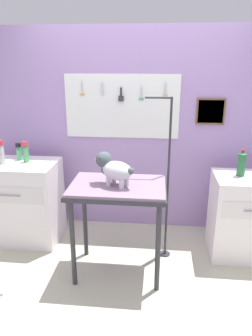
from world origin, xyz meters
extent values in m
cube|color=#BCBA9F|center=(0.00, 0.00, -0.02)|extent=(4.40, 4.00, 0.04)
cube|color=#A888C4|center=(0.00, 1.28, 1.15)|extent=(4.00, 0.06, 2.30)
cube|color=white|center=(-0.16, 1.24, 1.45)|extent=(1.27, 0.02, 0.70)
cylinder|color=gray|center=(-0.60, 1.23, 1.72)|extent=(0.01, 0.02, 0.01)
cube|color=silver|center=(-0.61, 1.22, 1.65)|extent=(0.01, 0.00, 0.11)
cube|color=silver|center=(-0.59, 1.22, 1.65)|extent=(0.01, 0.00, 0.11)
torus|color=gold|center=(-0.61, 1.22, 1.58)|extent=(0.03, 0.01, 0.03)
torus|color=gold|center=(-0.59, 1.22, 1.58)|extent=(0.03, 0.01, 0.03)
cylinder|color=gray|center=(-0.37, 1.23, 1.71)|extent=(0.01, 0.02, 0.01)
cube|color=silver|center=(-0.37, 1.22, 1.64)|extent=(0.03, 0.01, 0.13)
cylinder|color=gray|center=(-0.17, 1.23, 1.67)|extent=(0.01, 0.02, 0.01)
cylinder|color=#211F30|center=(-0.17, 1.22, 1.61)|extent=(0.02, 0.02, 0.09)
cube|color=#211F30|center=(-0.17, 1.22, 1.54)|extent=(0.06, 0.02, 0.06)
cube|color=#333338|center=(-0.17, 1.21, 1.54)|extent=(0.05, 0.01, 0.05)
cylinder|color=gray|center=(0.06, 1.23, 1.68)|extent=(0.01, 0.02, 0.01)
cube|color=silver|center=(0.05, 1.22, 1.61)|extent=(0.01, 0.00, 0.11)
cube|color=silver|center=(0.06, 1.22, 1.61)|extent=(0.01, 0.00, 0.11)
torus|color=#2F9A57|center=(0.04, 1.22, 1.54)|extent=(0.03, 0.01, 0.03)
torus|color=#2F9A57|center=(0.07, 1.22, 1.54)|extent=(0.03, 0.01, 0.03)
cylinder|color=gray|center=(0.31, 1.23, 1.72)|extent=(0.01, 0.02, 0.01)
cube|color=silver|center=(0.31, 1.22, 1.65)|extent=(0.01, 0.00, 0.11)
cube|color=silver|center=(0.32, 1.22, 1.65)|extent=(0.01, 0.00, 0.11)
torus|color=gold|center=(0.30, 1.22, 1.58)|extent=(0.03, 0.01, 0.03)
torus|color=gold|center=(0.33, 1.22, 1.58)|extent=(0.03, 0.01, 0.03)
cube|color=brown|center=(0.81, 1.24, 1.41)|extent=(0.31, 0.02, 0.28)
cube|color=#AD8847|center=(0.81, 1.23, 1.41)|extent=(0.27, 0.01, 0.25)
cylinder|color=#2D2D33|center=(-0.46, 0.06, 0.42)|extent=(0.04, 0.04, 0.84)
cylinder|color=#2D2D33|center=(0.28, 0.06, 0.42)|extent=(0.04, 0.04, 0.84)
cylinder|color=#2D2D33|center=(-0.46, 0.53, 0.42)|extent=(0.04, 0.04, 0.84)
cylinder|color=#2D2D33|center=(0.28, 0.53, 0.42)|extent=(0.04, 0.04, 0.84)
cube|color=#2D2D33|center=(-0.09, 0.30, 0.85)|extent=(0.86, 0.59, 0.03)
cube|color=gray|center=(-0.09, 0.30, 0.89)|extent=(0.84, 0.57, 0.03)
cylinder|color=#2D2D33|center=(0.36, 0.61, 0.01)|extent=(0.11, 0.11, 0.01)
cylinder|color=#2D2D33|center=(0.36, 0.61, 0.82)|extent=(0.02, 0.02, 1.63)
cylinder|color=#2D2D33|center=(0.24, 0.61, 1.62)|extent=(0.24, 0.02, 0.02)
cylinder|color=silver|center=(-0.16, 0.25, 0.95)|extent=(0.04, 0.04, 0.10)
cylinder|color=silver|center=(-0.13, 0.33, 0.95)|extent=(0.04, 0.04, 0.10)
cylinder|color=silver|center=(-0.04, 0.19, 0.95)|extent=(0.04, 0.04, 0.10)
cylinder|color=silver|center=(-0.01, 0.27, 0.95)|extent=(0.04, 0.04, 0.10)
ellipsoid|color=silver|center=(-0.09, 0.26, 1.04)|extent=(0.34, 0.29, 0.16)
ellipsoid|color=#485155|center=(-0.18, 0.31, 1.03)|extent=(0.14, 0.16, 0.09)
sphere|color=#485155|center=(-0.21, 0.32, 1.12)|extent=(0.14, 0.14, 0.14)
ellipsoid|color=silver|center=(-0.27, 0.35, 1.10)|extent=(0.08, 0.08, 0.05)
sphere|color=black|center=(-0.29, 0.36, 1.10)|extent=(0.02, 0.02, 0.02)
ellipsoid|color=#485155|center=(-0.23, 0.26, 1.13)|extent=(0.05, 0.05, 0.08)
ellipsoid|color=#485155|center=(-0.18, 0.37, 1.13)|extent=(0.05, 0.05, 0.08)
sphere|color=#485155|center=(0.03, 0.21, 1.06)|extent=(0.06, 0.06, 0.06)
cube|color=white|center=(-1.23, 0.80, 0.45)|extent=(0.80, 0.56, 0.90)
cube|color=silver|center=(-1.23, 0.52, 0.65)|extent=(0.70, 0.01, 0.18)
cylinder|color=#99999E|center=(-1.23, 0.51, 0.65)|extent=(0.24, 0.02, 0.02)
cube|color=white|center=(1.17, 0.73, 0.43)|extent=(0.68, 0.52, 0.86)
cylinder|color=#ACB0AF|center=(-1.38, 0.76, 0.99)|extent=(0.07, 0.07, 0.18)
cylinder|color=#ACB0AF|center=(-1.38, 0.76, 1.09)|extent=(0.03, 0.03, 0.02)
cube|color=red|center=(-1.38, 0.76, 1.13)|extent=(0.06, 0.04, 0.04)
cylinder|color=#48A762|center=(-1.25, 0.90, 0.96)|extent=(0.06, 0.06, 0.13)
cylinder|color=#48A762|center=(-1.25, 0.90, 1.04)|extent=(0.02, 0.02, 0.02)
cube|color=black|center=(-1.25, 0.90, 1.07)|extent=(0.05, 0.03, 0.04)
cylinder|color=#47A259|center=(-1.15, 0.84, 0.98)|extent=(0.06, 0.06, 0.16)
cylinder|color=#47A259|center=(-1.15, 0.84, 1.07)|extent=(0.03, 0.03, 0.02)
cube|color=red|center=(-1.15, 0.84, 1.10)|extent=(0.05, 0.03, 0.04)
cylinder|color=#266437|center=(1.07, 0.76, 0.97)|extent=(0.08, 0.08, 0.22)
cone|color=#266437|center=(1.07, 0.76, 1.09)|extent=(0.08, 0.08, 0.02)
cylinder|color=red|center=(1.07, 0.76, 1.11)|extent=(0.03, 0.03, 0.02)
camera|label=1|loc=(0.25, -2.29, 1.93)|focal=33.87mm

